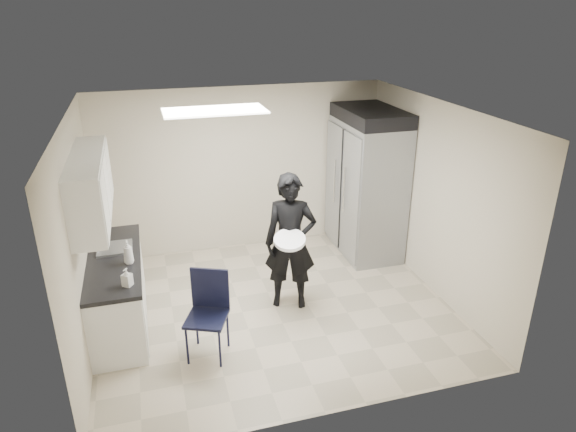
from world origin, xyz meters
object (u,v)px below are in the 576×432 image
object	(u,v)px
man_tuxedo	(290,242)
lower_counter	(118,293)
folding_chair	(207,319)
commercial_fridge	(366,189)

from	to	relation	value
man_tuxedo	lower_counter	bearing A→B (deg)	-165.64
lower_counter	folding_chair	size ratio (longest dim) A/B	1.93
commercial_fridge	folding_chair	bearing A→B (deg)	-144.21
lower_counter	commercial_fridge	distance (m)	3.98
lower_counter	man_tuxedo	bearing A→B (deg)	-4.14
man_tuxedo	folding_chair	bearing A→B (deg)	-128.21
folding_chair	commercial_fridge	bearing A→B (deg)	59.19
folding_chair	man_tuxedo	size ratio (longest dim) A/B	0.54
commercial_fridge	man_tuxedo	size ratio (longest dim) A/B	1.16
commercial_fridge	man_tuxedo	distance (m)	2.03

